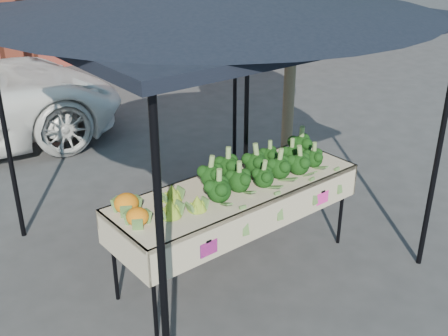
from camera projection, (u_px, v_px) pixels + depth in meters
ground at (216, 272)px, 5.15m from camera, size 90.00×90.00×0.00m
table at (237, 228)px, 5.02m from camera, size 2.42×0.85×0.90m
canopy at (212, 123)px, 4.95m from camera, size 3.16×3.16×2.74m
broccoli_heap at (263, 162)px, 4.97m from camera, size 1.47×0.57×0.26m
romanesco_cluster at (176, 197)px, 4.41m from camera, size 0.43×0.47×0.20m
cauliflower_pair at (132, 208)px, 4.26m from camera, size 0.23×0.43×0.18m
street_tree at (292, 33)px, 5.95m from camera, size 1.97×1.97×3.88m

